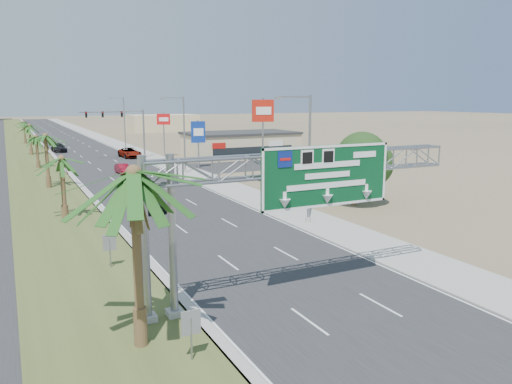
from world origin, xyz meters
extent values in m
cube|color=#28282B|center=(0.00, 110.00, 0.01)|extent=(12.00, 300.00, 0.02)
cube|color=#9E9B93|center=(8.50, 110.00, 0.05)|extent=(4.00, 300.00, 0.10)
cube|color=#465525|center=(-10.00, 110.00, 0.06)|extent=(7.00, 300.00, 0.12)
cylinder|color=gray|center=(-7.20, 10.00, 3.70)|extent=(0.36, 0.36, 7.40)
cylinder|color=gray|center=(-8.40, 10.00, 3.70)|extent=(0.36, 0.36, 7.40)
cube|color=#9E9B93|center=(-7.20, 10.00, 0.20)|extent=(0.70, 0.70, 0.40)
cube|color=#9E9B93|center=(-8.40, 10.00, 0.20)|extent=(0.70, 0.70, 0.40)
cube|color=#074320|center=(0.50, 9.52, 6.00)|extent=(7.20, 0.12, 3.00)
cube|color=navy|center=(-1.90, 9.44, 6.95)|extent=(0.75, 0.03, 0.75)
cone|color=white|center=(0.50, 9.44, 4.85)|extent=(0.56, 0.56, 0.45)
cylinder|color=brown|center=(-9.20, 8.00, 3.50)|extent=(0.36, 0.36, 7.00)
cylinder|color=brown|center=(-9.20, 8.00, 0.84)|extent=(0.54, 0.54, 1.68)
cylinder|color=brown|center=(-9.50, 32.00, 2.50)|extent=(0.36, 0.36, 5.00)
cylinder|color=brown|center=(-9.50, 32.00, 0.60)|extent=(0.54, 0.54, 1.20)
cylinder|color=brown|center=(-9.50, 48.00, 2.90)|extent=(0.36, 0.36, 5.80)
cylinder|color=brown|center=(-9.50, 48.00, 0.70)|extent=(0.54, 0.54, 1.39)
cylinder|color=brown|center=(-9.50, 66.00, 2.25)|extent=(0.36, 0.36, 4.50)
cylinder|color=brown|center=(-9.50, 66.00, 0.54)|extent=(0.54, 0.54, 1.08)
cylinder|color=brown|center=(-9.50, 85.00, 2.60)|extent=(0.36, 0.36, 5.20)
cylinder|color=brown|center=(-9.50, 85.00, 0.62)|extent=(0.54, 0.54, 1.25)
cylinder|color=brown|center=(-9.50, 110.00, 2.40)|extent=(0.36, 0.36, 4.80)
cylinder|color=brown|center=(-9.50, 110.00, 0.58)|extent=(0.54, 0.54, 1.15)
cylinder|color=gray|center=(7.50, 22.00, 5.00)|extent=(0.20, 0.20, 10.00)
cylinder|color=gray|center=(6.10, 22.00, 9.85)|extent=(2.80, 0.12, 0.12)
cube|color=slate|center=(4.70, 22.00, 9.75)|extent=(0.50, 0.22, 0.18)
cylinder|color=#9E9B93|center=(7.50, 22.00, 0.25)|extent=(0.44, 0.44, 0.50)
cylinder|color=gray|center=(7.50, 52.00, 5.00)|extent=(0.20, 0.20, 10.00)
cylinder|color=gray|center=(6.10, 52.00, 9.85)|extent=(2.80, 0.12, 0.12)
cube|color=slate|center=(4.70, 52.00, 9.75)|extent=(0.50, 0.22, 0.18)
cylinder|color=#9E9B93|center=(7.50, 52.00, 0.25)|extent=(0.44, 0.44, 0.50)
cylinder|color=gray|center=(7.50, 88.00, 5.00)|extent=(0.20, 0.20, 10.00)
cylinder|color=gray|center=(6.10, 88.00, 9.85)|extent=(2.80, 0.12, 0.12)
cube|color=slate|center=(4.70, 88.00, 9.75)|extent=(0.50, 0.22, 0.18)
cylinder|color=#9E9B93|center=(7.50, 88.00, 0.25)|extent=(0.44, 0.44, 0.50)
cylinder|color=gray|center=(7.20, 72.00, 4.00)|extent=(0.28, 0.28, 8.00)
cylinder|color=gray|center=(2.20, 72.00, 7.70)|extent=(10.00, 0.18, 0.18)
cube|color=black|center=(3.70, 71.80, 7.30)|extent=(0.32, 0.18, 0.95)
cube|color=black|center=(0.70, 71.80, 7.30)|extent=(0.32, 0.18, 0.95)
cube|color=black|center=(-1.80, 71.80, 7.30)|extent=(0.32, 0.18, 0.95)
sphere|color=red|center=(3.70, 71.68, 7.60)|extent=(0.22, 0.22, 0.22)
imported|color=black|center=(7.20, 72.00, 7.00)|extent=(0.16, 0.16, 0.60)
cylinder|color=#9E9B93|center=(7.20, 72.00, 0.30)|extent=(0.56, 0.56, 0.60)
cube|color=#C7B786|center=(22.00, 66.00, 2.00)|extent=(18.00, 10.00, 4.00)
cylinder|color=brown|center=(15.00, 26.00, 1.95)|extent=(0.44, 0.44, 3.90)
sphere|color=#1A3813|center=(15.00, 26.00, 4.55)|extent=(4.50, 4.50, 4.50)
cylinder|color=brown|center=(18.00, 30.00, 1.65)|extent=(0.44, 0.44, 3.30)
sphere|color=#1A3813|center=(18.00, 30.00, 3.85)|extent=(3.50, 3.50, 3.50)
cylinder|color=gray|center=(-7.80, 6.00, 0.90)|extent=(0.08, 0.08, 1.80)
cube|color=slate|center=(-7.80, 6.00, 1.60)|extent=(0.75, 0.06, 0.95)
cylinder|color=gray|center=(-8.50, 18.00, 0.90)|extent=(0.08, 0.08, 1.80)
cube|color=slate|center=(-8.50, 18.00, 1.60)|extent=(0.75, 0.06, 0.95)
cube|color=#C7B786|center=(30.00, 140.00, 2.50)|extent=(20.00, 12.00, 5.00)
imported|color=black|center=(-2.61, 32.07, 0.81)|extent=(2.48, 4.95, 1.62)
imported|color=maroon|center=(0.14, 55.59, 0.64)|extent=(1.57, 3.96, 1.28)
imported|color=gray|center=(5.11, 73.72, 0.82)|extent=(3.15, 6.06, 1.63)
imported|color=black|center=(-4.65, 88.76, 0.76)|extent=(2.70, 5.42, 1.51)
cylinder|color=gray|center=(12.02, 38.52, 4.91)|extent=(0.20, 0.20, 9.83)
cube|color=red|center=(12.02, 38.52, 8.43)|extent=(2.39, 0.94, 2.40)
cube|color=white|center=(12.02, 38.34, 8.43)|extent=(1.63, 0.49, 0.84)
cylinder|color=gray|center=(10.93, 56.20, 3.42)|extent=(0.20, 0.20, 6.83)
cube|color=navy|center=(10.93, 56.20, 5.13)|extent=(2.02, 0.58, 3.00)
cube|color=white|center=(10.93, 56.02, 5.13)|extent=(1.39, 0.24, 1.05)
cylinder|color=gray|center=(10.60, 72.03, 3.73)|extent=(0.20, 0.20, 7.46)
cube|color=red|center=(10.60, 72.03, 6.36)|extent=(2.13, 1.17, 1.80)
cube|color=white|center=(10.60, 71.85, 6.36)|extent=(1.42, 0.67, 0.63)
camera|label=1|loc=(-13.33, -10.36, 9.67)|focal=35.00mm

